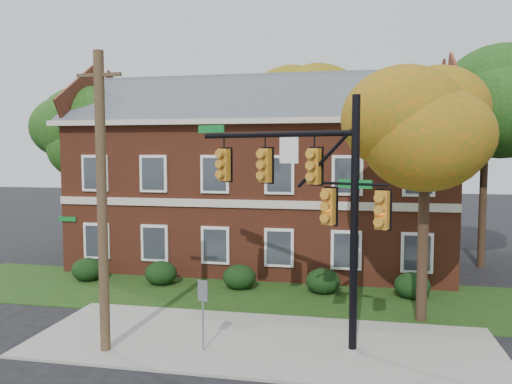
% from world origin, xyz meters
% --- Properties ---
extents(ground, '(120.00, 120.00, 0.00)m').
position_xyz_m(ground, '(0.00, 0.00, 0.00)').
color(ground, black).
rests_on(ground, ground).
extents(sidewalk, '(14.00, 5.00, 0.08)m').
position_xyz_m(sidewalk, '(0.00, 1.00, 0.04)').
color(sidewalk, gray).
rests_on(sidewalk, ground).
extents(grass_strip, '(30.00, 6.00, 0.04)m').
position_xyz_m(grass_strip, '(0.00, 6.00, 0.02)').
color(grass_strip, '#193811').
rests_on(grass_strip, ground).
extents(apartment_building, '(18.80, 8.80, 9.74)m').
position_xyz_m(apartment_building, '(-2.00, 11.95, 4.99)').
color(apartment_building, brown).
rests_on(apartment_building, ground).
extents(hedge_far_left, '(1.40, 1.26, 1.05)m').
position_xyz_m(hedge_far_left, '(-9.00, 6.70, 0.53)').
color(hedge_far_left, black).
rests_on(hedge_far_left, ground).
extents(hedge_left, '(1.40, 1.26, 1.05)m').
position_xyz_m(hedge_left, '(-5.50, 6.70, 0.53)').
color(hedge_left, black).
rests_on(hedge_left, ground).
extents(hedge_center, '(1.40, 1.26, 1.05)m').
position_xyz_m(hedge_center, '(-2.00, 6.70, 0.53)').
color(hedge_center, black).
rests_on(hedge_center, ground).
extents(hedge_right, '(1.40, 1.26, 1.05)m').
position_xyz_m(hedge_right, '(1.50, 6.70, 0.53)').
color(hedge_right, black).
rests_on(hedge_right, ground).
extents(hedge_far_right, '(1.40, 1.26, 1.05)m').
position_xyz_m(hedge_far_right, '(5.00, 6.70, 0.53)').
color(hedge_far_right, black).
rests_on(hedge_far_right, ground).
extents(tree_near_right, '(4.50, 4.25, 8.58)m').
position_xyz_m(tree_near_right, '(5.22, 3.87, 6.67)').
color(tree_near_right, black).
rests_on(tree_near_right, ground).
extents(tree_left_rear, '(5.40, 5.10, 8.88)m').
position_xyz_m(tree_left_rear, '(-11.73, 10.84, 6.68)').
color(tree_left_rear, black).
rests_on(tree_left_rear, ground).
extents(tree_right_rear, '(6.30, 5.95, 10.62)m').
position_xyz_m(tree_right_rear, '(9.31, 12.81, 8.12)').
color(tree_right_rear, black).
rests_on(tree_right_rear, ground).
extents(tree_far_rear, '(6.84, 6.46, 11.52)m').
position_xyz_m(tree_far_rear, '(-0.66, 19.79, 8.84)').
color(tree_far_rear, black).
rests_on(tree_far_rear, ground).
extents(traffic_signal, '(6.20, 2.58, 7.36)m').
position_xyz_m(traffic_signal, '(1.48, 1.22, 4.57)').
color(traffic_signal, gray).
rests_on(traffic_signal, ground).
extents(utility_pole, '(1.34, 0.30, 8.58)m').
position_xyz_m(utility_pole, '(-4.30, -0.52, 4.35)').
color(utility_pole, '#473221').
rests_on(utility_pole, ground).
extents(sign_post, '(0.31, 0.11, 2.14)m').
position_xyz_m(sign_post, '(-1.50, -0.05, 1.45)').
color(sign_post, slate).
rests_on(sign_post, ground).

